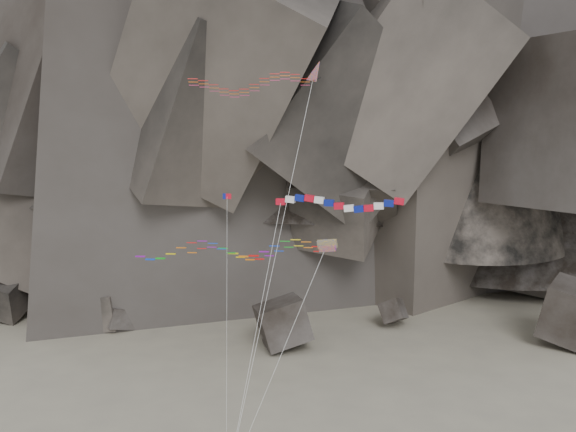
{
  "coord_description": "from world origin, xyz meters",
  "views": [
    {
      "loc": [
        1.35,
        -46.53,
        27.05
      ],
      "look_at": [
        0.55,
        6.0,
        19.66
      ],
      "focal_mm": 40.0,
      "sensor_mm": 36.0,
      "label": 1
    }
  ],
  "objects_px": {
    "delta_kite": "(245,83)",
    "pennant_kite": "(226,243)",
    "parafoil_kite": "(225,249)",
    "banner_kite": "(338,204)"
  },
  "relations": [
    {
      "from": "delta_kite",
      "to": "banner_kite",
      "type": "xyz_separation_m",
      "value": [
        6.76,
        -1.74,
        -8.72
      ]
    },
    {
      "from": "banner_kite",
      "to": "pennant_kite",
      "type": "relative_size",
      "value": 1.0
    },
    {
      "from": "delta_kite",
      "to": "pennant_kite",
      "type": "height_order",
      "value": "delta_kite"
    },
    {
      "from": "delta_kite",
      "to": "pennant_kite",
      "type": "bearing_deg",
      "value": -176.57
    },
    {
      "from": "pennant_kite",
      "to": "parafoil_kite",
      "type": "bearing_deg",
      "value": -149.6
    },
    {
      "from": "delta_kite",
      "to": "pennant_kite",
      "type": "distance_m",
      "value": 11.84
    },
    {
      "from": "delta_kite",
      "to": "parafoil_kite",
      "type": "relative_size",
      "value": 1.76
    },
    {
      "from": "banner_kite",
      "to": "parafoil_kite",
      "type": "xyz_separation_m",
      "value": [
        -8.33,
        0.97,
        -3.49
      ]
    },
    {
      "from": "parafoil_kite",
      "to": "pennant_kite",
      "type": "relative_size",
      "value": 0.84
    },
    {
      "from": "parafoil_kite",
      "to": "pennant_kite",
      "type": "xyz_separation_m",
      "value": [
        0.09,
        0.04,
        0.49
      ]
    }
  ]
}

